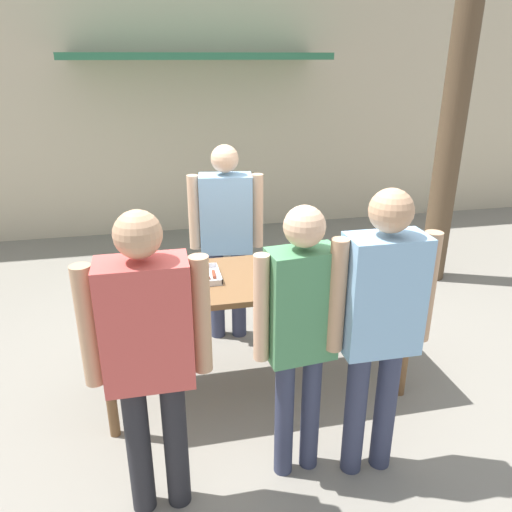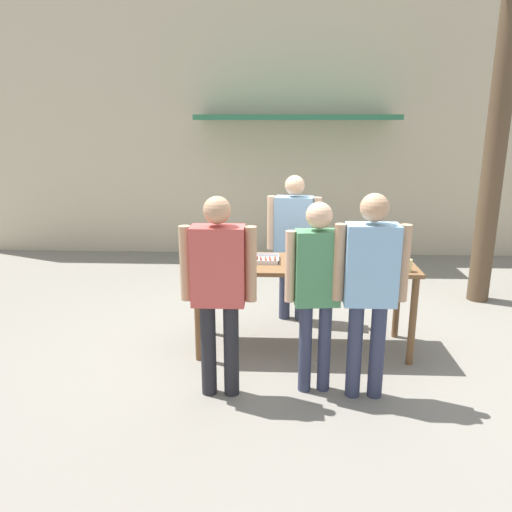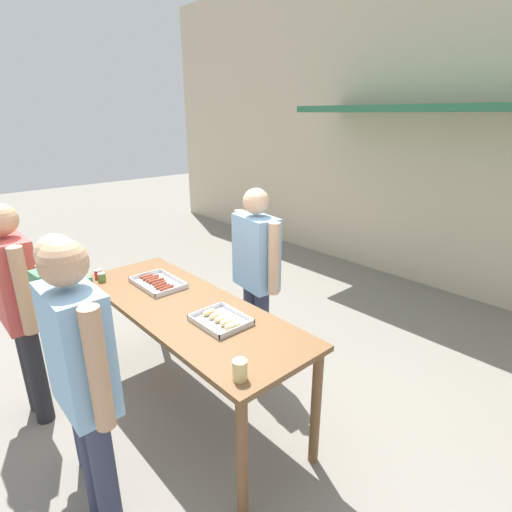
{
  "view_description": "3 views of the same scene",
  "coord_description": "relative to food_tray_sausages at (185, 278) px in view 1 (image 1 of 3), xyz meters",
  "views": [
    {
      "loc": [
        -0.68,
        -3.18,
        2.4
      ],
      "look_at": [
        0.0,
        0.0,
        1.1
      ],
      "focal_mm": 35.0,
      "sensor_mm": 36.0,
      "label": 1
    },
    {
      "loc": [
        -0.26,
        -4.91,
        2.34
      ],
      "look_at": [
        -0.49,
        0.04,
        1.0
      ],
      "focal_mm": 35.0,
      "sensor_mm": 36.0,
      "label": 2
    },
    {
      "loc": [
        2.41,
        -1.45,
        2.33
      ],
      "look_at": [
        -0.08,
        0.81,
        1.13
      ],
      "focal_mm": 28.0,
      "sensor_mm": 36.0,
      "label": 3
    }
  ],
  "objects": [
    {
      "name": "building_facade_back",
      "position": [
        0.5,
        3.94,
        1.3
      ],
      "size": [
        12.0,
        1.11,
        4.5
      ],
      "color": "beige",
      "rests_on": "ground"
    },
    {
      "name": "beer_cup",
      "position": [
        1.47,
        -0.31,
        0.05
      ],
      "size": [
        0.08,
        0.08,
        0.12
      ],
      "color": "#DBC67A",
      "rests_on": "serving_table"
    },
    {
      "name": "utility_pole",
      "position": [
        2.94,
        1.57,
        1.61
      ],
      "size": [
        1.1,
        0.27,
        5.04
      ],
      "color": "brown",
      "rests_on": "ground"
    },
    {
      "name": "person_customer_waiting_in_line",
      "position": [
        0.57,
        -0.9,
        0.07
      ],
      "size": [
        0.55,
        0.25,
        1.7
      ],
      "rotation": [
        0.0,
        0.0,
        3.25
      ],
      "color": "#333851",
      "rests_on": "ground"
    },
    {
      "name": "food_tray_buns",
      "position": [
        0.9,
        -0.0,
        0.01
      ],
      "size": [
        0.38,
        0.31,
        0.06
      ],
      "color": "silver",
      "rests_on": "serving_table"
    },
    {
      "name": "person_customer_with_cup",
      "position": [
        1.0,
        -0.98,
        0.11
      ],
      "size": [
        0.62,
        0.24,
        1.79
      ],
      "rotation": [
        0.0,
        0.0,
        3.14
      ],
      "color": "#333851",
      "rests_on": "ground"
    },
    {
      "name": "person_server_behind_table",
      "position": [
        0.41,
        0.77,
        0.08
      ],
      "size": [
        0.63,
        0.3,
        1.75
      ],
      "rotation": [
        0.0,
        0.0,
        -0.13
      ],
      "color": "#333851",
      "rests_on": "ground"
    },
    {
      "name": "person_customer_holding_hotdog",
      "position": [
        -0.26,
        -1.0,
        0.09
      ],
      "size": [
        0.64,
        0.24,
        1.76
      ],
      "rotation": [
        0.0,
        0.0,
        3.14
      ],
      "color": "#232328",
      "rests_on": "ground"
    },
    {
      "name": "ground_plane",
      "position": [
        0.5,
        -0.04,
        -0.96
      ],
      "size": [
        24.0,
        24.0,
        0.0
      ],
      "primitive_type": "plane",
      "color": "gray"
    },
    {
      "name": "condiment_jar_mustard",
      "position": [
        -0.49,
        -0.32,
        0.03
      ],
      "size": [
        0.07,
        0.07,
        0.08
      ],
      "color": "#B22319",
      "rests_on": "serving_table"
    },
    {
      "name": "condiment_jar_ketchup",
      "position": [
        -0.39,
        -0.33,
        0.03
      ],
      "size": [
        0.07,
        0.07,
        0.08
      ],
      "color": "#567A38",
      "rests_on": "serving_table"
    },
    {
      "name": "serving_table",
      "position": [
        0.5,
        -0.04,
        -0.13
      ],
      "size": [
        2.24,
        0.78,
        0.95
      ],
      "color": "brown",
      "rests_on": "ground"
    },
    {
      "name": "food_tray_sausages",
      "position": [
        0.0,
        0.0,
        0.0
      ],
      "size": [
        0.47,
        0.31,
        0.04
      ],
      "color": "silver",
      "rests_on": "serving_table"
    }
  ]
}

